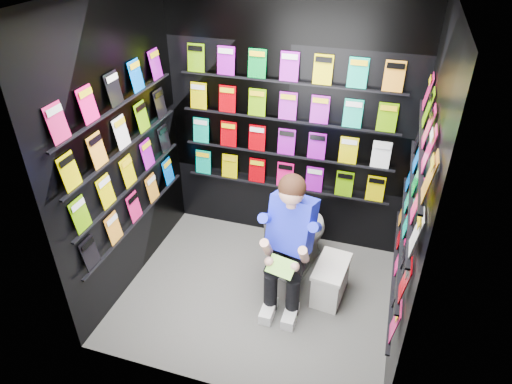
% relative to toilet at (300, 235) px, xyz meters
% --- Properties ---
extents(floor, '(2.40, 2.40, 0.00)m').
position_rel_toilet_xyz_m(floor, '(-0.27, -0.53, -0.37)').
color(floor, '#5A5A58').
rests_on(floor, ground).
extents(wall_back, '(2.40, 0.04, 2.60)m').
position_rel_toilet_xyz_m(wall_back, '(-0.27, 0.47, 0.93)').
color(wall_back, black).
rests_on(wall_back, floor).
extents(wall_front, '(2.40, 0.04, 2.60)m').
position_rel_toilet_xyz_m(wall_front, '(-0.27, -1.53, 0.93)').
color(wall_front, black).
rests_on(wall_front, floor).
extents(wall_left, '(0.04, 2.00, 2.60)m').
position_rel_toilet_xyz_m(wall_left, '(-1.47, -0.53, 0.93)').
color(wall_left, black).
rests_on(wall_left, floor).
extents(wall_right, '(0.04, 2.00, 2.60)m').
position_rel_toilet_xyz_m(wall_right, '(0.93, -0.53, 0.93)').
color(wall_right, black).
rests_on(wall_right, floor).
extents(comics_back, '(2.10, 0.06, 1.37)m').
position_rel_toilet_xyz_m(comics_back, '(-0.27, 0.44, 0.94)').
color(comics_back, '#DC1A66').
rests_on(comics_back, wall_back).
extents(comics_left, '(0.06, 1.70, 1.37)m').
position_rel_toilet_xyz_m(comics_left, '(-1.44, -0.53, 0.94)').
color(comics_left, '#DC1A66').
rests_on(comics_left, wall_left).
extents(comics_right, '(0.06, 1.70, 1.37)m').
position_rel_toilet_xyz_m(comics_right, '(0.90, -0.53, 0.94)').
color(comics_right, '#DC1A66').
rests_on(comics_right, wall_right).
extents(toilet, '(0.57, 0.82, 0.73)m').
position_rel_toilet_xyz_m(toilet, '(0.00, 0.00, 0.00)').
color(toilet, white).
rests_on(toilet, floor).
extents(longbox, '(0.29, 0.47, 0.33)m').
position_rel_toilet_xyz_m(longbox, '(0.37, -0.34, -0.20)').
color(longbox, white).
rests_on(longbox, floor).
extents(longbox_lid, '(0.31, 0.49, 0.03)m').
position_rel_toilet_xyz_m(longbox_lid, '(0.37, -0.34, -0.02)').
color(longbox_lid, white).
rests_on(longbox_lid, longbox).
extents(reader, '(0.66, 0.85, 1.39)m').
position_rel_toilet_xyz_m(reader, '(0.00, -0.38, 0.40)').
color(reader, '#1E27EA').
rests_on(reader, toilet).
extents(held_comic, '(0.26, 0.18, 0.10)m').
position_rel_toilet_xyz_m(held_comic, '(0.00, -0.73, 0.21)').
color(held_comic, '#2CB262').
rests_on(held_comic, reader).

